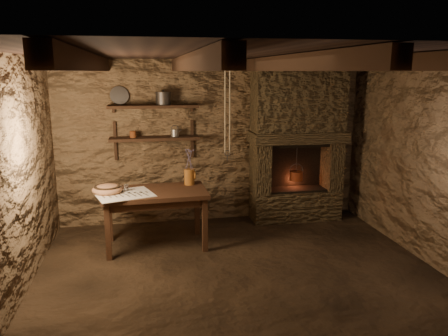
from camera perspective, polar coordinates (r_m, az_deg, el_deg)
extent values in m
plane|color=black|center=(5.00, 2.19, -13.97)|extent=(4.50, 4.50, 0.00)
cube|color=brown|center=(6.52, -1.59, 3.44)|extent=(4.50, 0.04, 2.40)
cube|color=brown|center=(2.76, 11.68, -9.59)|extent=(4.50, 0.04, 2.40)
cube|color=brown|center=(4.65, -25.85, -1.52)|extent=(0.04, 4.00, 2.40)
cube|color=brown|center=(5.53, 25.68, 0.56)|extent=(0.04, 4.00, 2.40)
cube|color=black|center=(4.48, 2.45, 14.72)|extent=(4.50, 4.00, 0.04)
cube|color=black|center=(4.39, -17.55, 13.04)|extent=(0.14, 3.95, 0.16)
cube|color=black|center=(4.39, -4.12, 13.57)|extent=(0.14, 3.95, 0.16)
cube|color=black|center=(4.61, 8.68, 13.41)|extent=(0.14, 3.95, 0.16)
cube|color=black|center=(5.03, 19.80, 12.74)|extent=(0.14, 3.95, 0.16)
cube|color=black|center=(6.27, -9.07, 3.85)|extent=(1.25, 0.30, 0.04)
cube|color=black|center=(6.22, -9.22, 7.95)|extent=(1.25, 0.30, 0.04)
cube|color=#312618|center=(6.82, 9.24, -4.72)|extent=(1.35, 0.45, 0.45)
cube|color=#312618|center=(6.50, 4.75, 0.02)|extent=(0.23, 0.45, 0.75)
cube|color=#312618|center=(6.88, 13.83, 0.39)|extent=(0.23, 0.45, 0.75)
cube|color=#312618|center=(6.56, 9.65, 4.04)|extent=(1.43, 0.51, 0.16)
cube|color=#312618|center=(6.54, 9.73, 8.85)|extent=(1.35, 0.45, 0.94)
cube|color=black|center=(6.85, 8.87, 0.55)|extent=(0.90, 0.06, 0.75)
cube|color=#321D11|center=(5.62, -9.03, -3.21)|extent=(1.33, 0.79, 0.06)
cube|color=#321D11|center=(5.64, -9.00, -4.04)|extent=(1.22, 0.68, 0.09)
cube|color=white|center=(5.50, -12.86, -3.39)|extent=(0.79, 0.70, 0.01)
cylinder|color=brown|center=(5.84, -4.55, -1.15)|extent=(0.17, 0.17, 0.21)
torus|color=brown|center=(5.84, -3.85, -0.92)|extent=(0.02, 0.12, 0.12)
ellipsoid|color=#92603F|center=(5.61, -14.98, -2.74)|extent=(0.39, 0.39, 0.13)
cylinder|color=#2F2C2A|center=(6.22, -7.93, 8.91)|extent=(0.23, 0.23, 0.16)
cylinder|color=#AAAAA5|center=(6.32, -13.52, 9.19)|extent=(0.27, 0.16, 0.26)
cylinder|color=#622C13|center=(6.26, -11.80, 4.33)|extent=(0.12, 0.12, 0.09)
cylinder|color=maroon|center=(6.66, 9.39, -1.03)|extent=(0.24, 0.24, 0.14)
torus|color=#2F2C2A|center=(6.64, 9.42, -0.33)|extent=(0.22, 0.01, 0.22)
cylinder|color=#2F2C2A|center=(6.60, 9.47, 1.10)|extent=(0.01, 0.01, 0.44)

